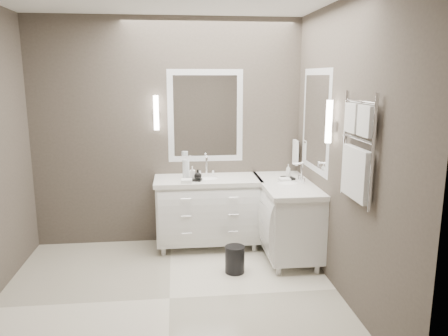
{
  "coord_description": "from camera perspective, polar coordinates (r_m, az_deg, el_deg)",
  "views": [
    {
      "loc": [
        0.09,
        -3.74,
        2.02
      ],
      "look_at": [
        0.59,
        0.7,
        1.08
      ],
      "focal_mm": 35.0,
      "sensor_mm": 36.0,
      "label": 1
    }
  ],
  "objects": [
    {
      "name": "soap_bottle_b",
      "position": [
        4.95,
        -3.43,
        -0.85
      ],
      "size": [
        0.11,
        0.11,
        0.11
      ],
      "primitive_type": "imported",
      "rotation": [
        0.0,
        0.0,
        0.4
      ],
      "color": "black",
      "rests_on": "amenity_tray_back"
    },
    {
      "name": "soap_bottle_a",
      "position": [
        4.99,
        -4.15,
        -0.58
      ],
      "size": [
        0.07,
        0.07,
        0.14
      ],
      "primitive_type": "imported",
      "rotation": [
        0.0,
        0.0,
        -0.03
      ],
      "color": "white",
      "rests_on": "amenity_tray_back"
    },
    {
      "name": "waste_bin",
      "position": [
        4.66,
        1.42,
        -11.84
      ],
      "size": [
        0.26,
        0.26,
        0.29
      ],
      "primitive_type": "cylinder",
      "rotation": [
        0.0,
        0.0,
        0.33
      ],
      "color": "black",
      "rests_on": "floor"
    },
    {
      "name": "amenity_tray_right",
      "position": [
        5.11,
        8.35,
        -1.31
      ],
      "size": [
        0.15,
        0.18,
        0.02
      ],
      "primitive_type": "cube",
      "rotation": [
        0.0,
        0.0,
        0.21
      ],
      "color": "black",
      "rests_on": "vanity_right"
    },
    {
      "name": "towel_ladder",
      "position": [
        3.7,
        16.99,
        1.64
      ],
      "size": [
        0.06,
        0.58,
        0.9
      ],
      "color": "white",
      "rests_on": "wall_right"
    },
    {
      "name": "wall_right",
      "position": [
        4.09,
        15.47,
        2.07
      ],
      "size": [
        0.01,
        3.0,
        2.7
      ],
      "primitive_type": "cube",
      "color": "#4A423B",
      "rests_on": "floor"
    },
    {
      "name": "vanity_right",
      "position": [
        5.04,
        8.17,
        -5.93
      ],
      "size": [
        0.59,
        1.24,
        0.97
      ],
      "color": "white",
      "rests_on": "floor"
    },
    {
      "name": "wall_back",
      "position": [
        5.29,
        -7.32,
        4.55
      ],
      "size": [
        3.2,
        0.01,
        2.7
      ],
      "primitive_type": "cube",
      "color": "#4A423B",
      "rests_on": "floor"
    },
    {
      "name": "sconce_back",
      "position": [
        5.19,
        -8.85,
        7.06
      ],
      "size": [
        0.06,
        0.06,
        0.4
      ],
      "color": "white",
      "rests_on": "wall_back"
    },
    {
      "name": "wall_front",
      "position": [
        2.34,
        -8.37,
        -4.86
      ],
      "size": [
        3.2,
        0.01,
        2.7
      ],
      "primitive_type": "cube",
      "color": "#4A423B",
      "rests_on": "floor"
    },
    {
      "name": "amenity_tray_back",
      "position": [
        4.99,
        -3.79,
        -1.53
      ],
      "size": [
        0.17,
        0.14,
        0.02
      ],
      "primitive_type": "cube",
      "rotation": [
        0.0,
        0.0,
        -0.28
      ],
      "color": "black",
      "rests_on": "vanity_back"
    },
    {
      "name": "floor",
      "position": [
        4.25,
        -7.12,
        -16.59
      ],
      "size": [
        3.2,
        3.0,
        0.01
      ],
      "primitive_type": "cube",
      "color": "white",
      "rests_on": "ground"
    },
    {
      "name": "water_bottle",
      "position": [
        5.05,
        -4.99,
        -0.2
      ],
      "size": [
        0.1,
        0.1,
        0.23
      ],
      "primitive_type": "cylinder",
      "rotation": [
        0.0,
        0.0,
        0.28
      ],
      "color": "silver",
      "rests_on": "vanity_back"
    },
    {
      "name": "vanity_back",
      "position": [
        5.21,
        -2.14,
        -5.22
      ],
      "size": [
        1.24,
        0.59,
        0.97
      ],
      "color": "white",
      "rests_on": "floor"
    },
    {
      "name": "sconce_right",
      "position": [
        4.23,
        13.54,
        5.81
      ],
      "size": [
        0.06,
        0.06,
        0.4
      ],
      "color": "white",
      "rests_on": "wall_right"
    },
    {
      "name": "towel_bar_corner",
      "position": [
        5.38,
        9.32,
        2.09
      ],
      "size": [
        0.03,
        0.22,
        0.3
      ],
      "color": "white",
      "rests_on": "wall_right"
    },
    {
      "name": "soap_bottle_c",
      "position": [
        5.09,
        8.38,
        -0.35
      ],
      "size": [
        0.06,
        0.06,
        0.15
      ],
      "primitive_type": "imported",
      "rotation": [
        0.0,
        0.0,
        0.01
      ],
      "color": "white",
      "rests_on": "amenity_tray_right"
    },
    {
      "name": "mirror_right",
      "position": [
        4.8,
        11.9,
        6.06
      ],
      "size": [
        0.02,
        0.9,
        1.1
      ],
      "color": "white",
      "rests_on": "wall_right"
    },
    {
      "name": "mirror_back",
      "position": [
        5.26,
        -2.44,
        6.79
      ],
      "size": [
        0.9,
        0.02,
        1.1
      ],
      "color": "white",
      "rests_on": "wall_back"
    }
  ]
}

